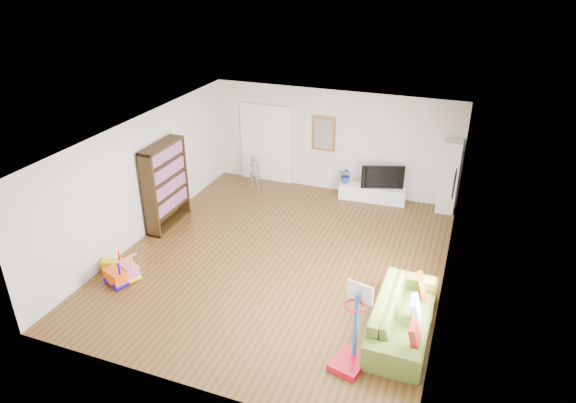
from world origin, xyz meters
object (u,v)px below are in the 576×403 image
at_px(media_console, 372,193).
at_px(sofa, 403,316).
at_px(bookshelf, 166,185).
at_px(basketball_hoop, 351,329).

bearing_deg(media_console, sofa, -75.58).
height_order(bookshelf, sofa, bookshelf).
xyz_separation_m(sofa, basketball_hoop, (-0.64, -1.08, 0.37)).
bearing_deg(bookshelf, media_console, 34.66).
xyz_separation_m(bookshelf, basketball_hoop, (5.12, -2.99, -0.29)).
distance_m(bookshelf, basketball_hoop, 5.93).
distance_m(bookshelf, sofa, 6.10).
bearing_deg(basketball_hoop, bookshelf, 162.94).
height_order(sofa, basketball_hoop, basketball_hoop).
relative_size(sofa, basketball_hoop, 1.64).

